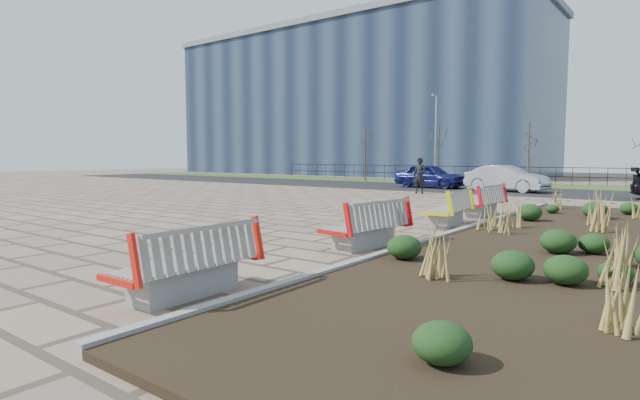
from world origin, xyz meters
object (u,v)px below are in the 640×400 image
Objects in this scene: bench_a at (184,261)px; bench_c at (446,208)px; litter_bin at (385,226)px; pedestrian at (420,175)px; bench_b at (365,224)px; bench_d at (480,201)px; car_blue at (430,176)px; car_silver at (506,178)px; lamp_west at (436,140)px.

bench_a is 1.00× the size of bench_c.
bench_a reaches higher than litter_bin.
bench_a is 1.13× the size of pedestrian.
bench_c is (0.00, 4.25, 0.00)m from bench_b.
bench_c is at bearing 96.47° from bench_b.
car_blue reaches higher than bench_d.
car_blue reaches higher than litter_bin.
bench_c is at bearing -60.26° from pedestrian.
bench_b is at bearing -163.72° from car_silver.
bench_d is (0.00, 11.57, 0.00)m from bench_a.
bench_a is 24.99m from car_blue.
lamp_west is (-9.00, 23.41, 2.54)m from bench_b.
pedestrian is 5.07m from car_silver.
lamp_west is (-9.00, 19.17, 2.54)m from bench_c.
bench_d is at bearing -52.61° from pedestrian.
bench_a is 11.57m from bench_d.
pedestrian is at bearing 148.31° from car_silver.
bench_a is 23.55m from car_silver.
bench_d is 14.36m from car_blue.
bench_c is 16.73m from car_blue.
bench_c is 1.00× the size of bench_d.
bench_a is 2.56× the size of litter_bin.
litter_bin is 0.19× the size of car_silver.
bench_a is 4.63m from bench_b.
pedestrian is 0.44× the size of car_blue.
lamp_west reaches higher than car_blue.
lamp_west is (-1.56, 4.19, 2.30)m from car_blue.
pedestrian is (-5.99, 10.61, 0.43)m from bench_c.
lamp_west reaches higher than bench_d.
bench_b is 2.56× the size of litter_bin.
bench_d is 2.56× the size of litter_bin.
bench_a is 1.00× the size of bench_b.
lamp_west reaches higher than pedestrian.
lamp_west is (-6.24, 4.65, 2.31)m from car_silver.
pedestrian is 4.61m from car_blue.
litter_bin is at bearing 79.16° from bench_b.
car_blue is at bearing -69.54° from lamp_west.
bench_c and bench_d have the same top height.
litter_bin is at bearing 87.23° from bench_a.
car_silver is at bearing 95.16° from bench_c.
lamp_west is at bearing 109.55° from bench_c.
bench_b is 0.35× the size of lamp_west.
car_silver is (-2.93, 18.22, 0.32)m from litter_bin.
bench_c is at bearing -86.85° from bench_d.
car_silver is at bearing -93.19° from car_blue.
car_silver is (-2.76, 18.76, 0.23)m from bench_b.
bench_b is 16.02m from pedestrian.
bench_b and bench_d have the same top height.
car_silver is at bearing 99.13° from litter_bin.
lamp_west is at bearing 61.22° from car_silver.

